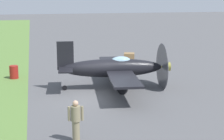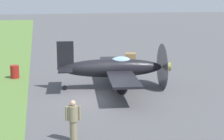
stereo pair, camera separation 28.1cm
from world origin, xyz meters
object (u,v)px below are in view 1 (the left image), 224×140
Objects in this scene: supply_crate at (129,57)px; airplane_lead at (114,68)px; ground_crew_chief at (76,120)px; fuel_drum at (14,72)px.

airplane_lead is at bearing -20.50° from supply_crate.
airplane_lead is 8.35m from ground_crew_chief.
ground_crew_chief is 1.92× the size of supply_crate.
supply_crate is (-9.00, 3.37, -1.00)m from airplane_lead.
fuel_drum is 10.73m from supply_crate.
ground_crew_chief is (7.66, -3.29, -0.40)m from airplane_lead.
airplane_lead reaches higher than ground_crew_chief.
airplane_lead is at bearing 56.26° from fuel_drum.
fuel_drum is 1.00× the size of supply_crate.
supply_crate is at bearing 116.92° from fuel_drum.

